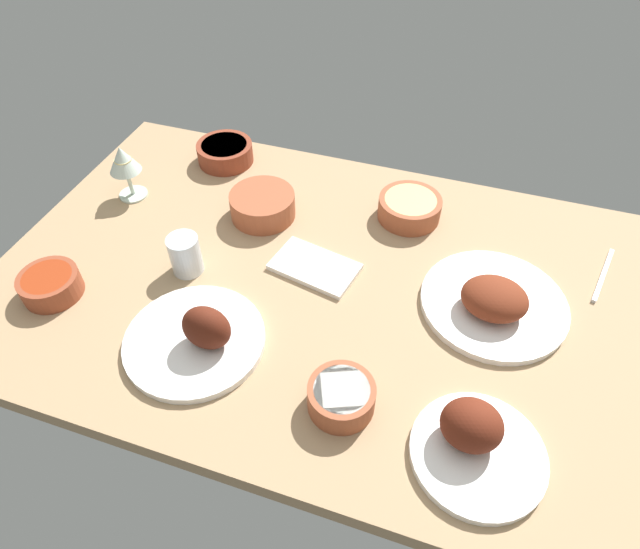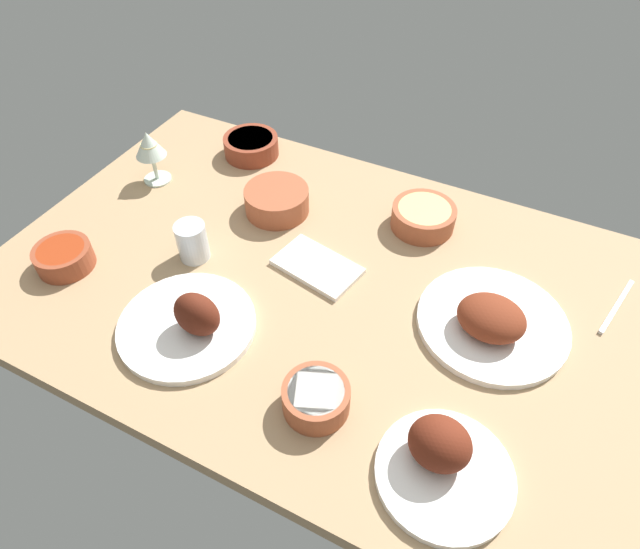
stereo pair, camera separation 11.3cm
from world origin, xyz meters
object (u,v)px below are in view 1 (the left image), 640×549
at_px(bowl_cream, 341,396).
at_px(bowl_soup, 225,152).
at_px(plate_center_main, 475,440).
at_px(fork_loose, 603,275).
at_px(bowl_potatoes, 263,204).
at_px(bowl_pasta, 410,207).
at_px(bowl_sauce, 50,284).
at_px(water_tumbler, 185,255).
at_px(wine_glass, 123,162).
at_px(plate_near_viewer, 494,301).
at_px(plate_far_side, 199,336).
at_px(folded_napkin, 315,267).

bearing_deg(bowl_cream, bowl_soup, -50.30).
relative_size(plate_center_main, fork_loose, 1.24).
bearing_deg(bowl_potatoes, bowl_pasta, -162.77).
distance_m(bowl_sauce, water_tumbler, 0.28).
bearing_deg(bowl_sauce, wine_glass, -86.45).
bearing_deg(bowl_pasta, water_tumbler, 37.77).
distance_m(plate_center_main, bowl_soup, 0.97).
height_order(bowl_cream, fork_loose, bowl_cream).
relative_size(plate_near_viewer, plate_far_side, 1.09).
bearing_deg(bowl_soup, water_tumbler, 103.74).
height_order(bowl_potatoes, bowl_sauce, bowl_potatoes).
bearing_deg(fork_loose, wine_glass, -72.65).
height_order(bowl_potatoes, folded_napkin, bowl_potatoes).
xyz_separation_m(plate_far_side, bowl_pasta, (-0.30, -0.50, 0.00)).
height_order(bowl_cream, wine_glass, wine_glass).
height_order(plate_far_side, folded_napkin, plate_far_side).
xyz_separation_m(bowl_pasta, bowl_sauce, (0.65, 0.48, -0.00)).
relative_size(bowl_soup, bowl_sauce, 1.21).
height_order(bowl_cream, water_tumbler, water_tumbler).
bearing_deg(fork_loose, plate_far_side, -45.91).
height_order(plate_near_viewer, bowl_soup, plate_near_viewer).
distance_m(bowl_potatoes, wine_glass, 0.35).
bearing_deg(wine_glass, bowl_soup, -127.12).
distance_m(plate_far_side, bowl_sauce, 0.35).
distance_m(bowl_cream, bowl_pasta, 0.54).
relative_size(wine_glass, folded_napkin, 0.77).
bearing_deg(plate_center_main, bowl_soup, -40.27).
bearing_deg(bowl_potatoes, bowl_soup, -44.25).
distance_m(plate_near_viewer, bowl_soup, 0.80).
xyz_separation_m(water_tumbler, fork_loose, (-0.86, -0.26, -0.04)).
relative_size(bowl_pasta, wine_glass, 1.06).
bearing_deg(plate_center_main, folded_napkin, -39.62).
bearing_deg(bowl_pasta, bowl_soup, -8.18).
bearing_deg(bowl_pasta, bowl_potatoes, 17.23).
relative_size(plate_near_viewer, plate_center_main, 1.34).
bearing_deg(fork_loose, water_tumbler, -59.38).
bearing_deg(water_tumbler, bowl_cream, 152.45).
bearing_deg(plate_far_side, plate_center_main, 174.33).
height_order(bowl_potatoes, water_tumbler, water_tumbler).
relative_size(plate_far_side, folded_napkin, 1.48).
relative_size(plate_near_viewer, water_tumbler, 3.33).
height_order(plate_far_side, bowl_potatoes, plate_far_side).
distance_m(bowl_soup, bowl_pasta, 0.52).
xyz_separation_m(bowl_cream, bowl_soup, (0.51, -0.61, -0.00)).
bearing_deg(wine_glass, bowl_pasta, -168.71).
bearing_deg(wine_glass, bowl_sauce, 93.55).
relative_size(bowl_potatoes, water_tumbler, 1.74).
bearing_deg(plate_near_viewer, folded_napkin, 0.42).
xyz_separation_m(plate_far_side, folded_napkin, (-0.14, -0.26, -0.02)).
bearing_deg(plate_far_side, plate_near_viewer, -153.17).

